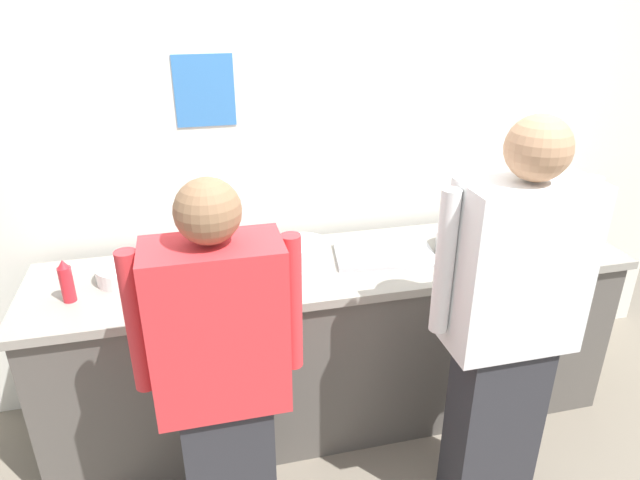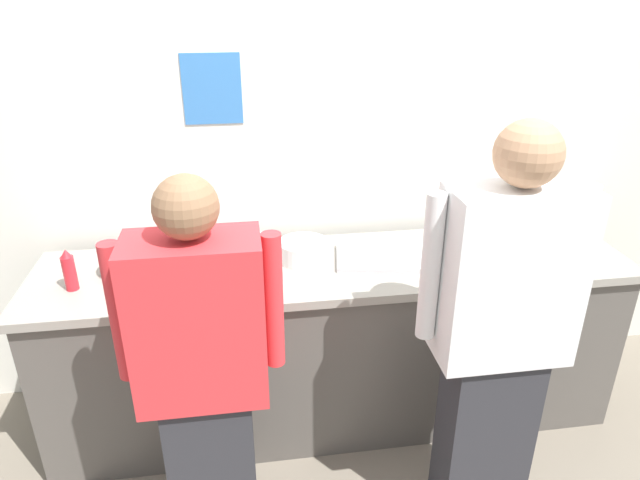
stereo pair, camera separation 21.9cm
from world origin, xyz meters
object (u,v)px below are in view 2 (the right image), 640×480
at_px(plate_stack_front, 304,251).
at_px(ramekin_red_sauce, 522,231).
at_px(deli_cup, 259,243).
at_px(ramekin_orange_sauce, 258,271).
at_px(chef_near_left, 204,376).
at_px(ramekin_yellow_sauce, 536,247).
at_px(sheet_tray, 386,257).
at_px(squeeze_bottle_primary, 69,270).
at_px(mixing_bowl_steel, 474,249).
at_px(chef_center, 499,335).
at_px(plate_stack_rear, 128,264).

relative_size(plate_stack_front, ramekin_red_sauce, 2.70).
height_order(plate_stack_front, deli_cup, plate_stack_front).
distance_m(plate_stack_front, ramekin_orange_sauce, 0.26).
xyz_separation_m(ramekin_red_sauce, deli_cup, (-1.38, 0.01, 0.02)).
distance_m(chef_near_left, ramekin_yellow_sauce, 1.73).
distance_m(plate_stack_front, sheet_tray, 0.40).
bearing_deg(ramekin_yellow_sauce, squeeze_bottle_primary, -178.57).
xyz_separation_m(mixing_bowl_steel, sheet_tray, (-0.42, 0.06, -0.04)).
height_order(chef_center, sheet_tray, chef_center).
relative_size(sheet_tray, squeeze_bottle_primary, 2.48).
bearing_deg(deli_cup, ramekin_red_sauce, -0.48).
height_order(plate_stack_rear, ramekin_orange_sauce, plate_stack_rear).
height_order(squeeze_bottle_primary, ramekin_yellow_sauce, squeeze_bottle_primary).
relative_size(mixing_bowl_steel, ramekin_red_sauce, 3.75).
relative_size(chef_center, plate_stack_front, 7.27).
bearing_deg(ramekin_yellow_sauce, chef_center, -126.65).
height_order(chef_near_left, ramekin_orange_sauce, chef_near_left).
xyz_separation_m(plate_stack_rear, sheet_tray, (1.20, -0.06, -0.02)).
bearing_deg(ramekin_yellow_sauce, sheet_tray, 178.41).
bearing_deg(squeeze_bottle_primary, plate_stack_front, 7.45).
height_order(plate_stack_front, ramekin_yellow_sauce, plate_stack_front).
xyz_separation_m(plate_stack_front, mixing_bowl_steel, (0.81, -0.11, 0.00)).
relative_size(chef_center, squeeze_bottle_primary, 9.04).
bearing_deg(plate_stack_front, squeeze_bottle_primary, -172.55).
relative_size(plate_stack_front, plate_stack_rear, 0.95).
bearing_deg(plate_stack_front, ramekin_red_sauce, 5.68).
distance_m(chef_center, ramekin_red_sauce, 1.02).
bearing_deg(mixing_bowl_steel, chef_center, -104.45).
distance_m(ramekin_red_sauce, deli_cup, 1.38).
distance_m(mixing_bowl_steel, squeeze_bottle_primary, 1.83).
distance_m(plate_stack_front, ramekin_yellow_sauce, 1.15).
bearing_deg(chef_center, plate_stack_front, 130.37).
height_order(sheet_tray, ramekin_yellow_sauce, ramekin_yellow_sauce).
bearing_deg(ramekin_yellow_sauce, ramekin_orange_sauce, -178.07).
height_order(squeeze_bottle_primary, ramekin_red_sauce, squeeze_bottle_primary).
bearing_deg(sheet_tray, deli_cup, 162.58).
bearing_deg(chef_center, ramekin_orange_sauce, 143.95).
height_order(mixing_bowl_steel, ramekin_yellow_sauce, mixing_bowl_steel).
distance_m(ramekin_yellow_sauce, deli_cup, 1.37).
bearing_deg(chef_center, plate_stack_rear, 152.48).
distance_m(mixing_bowl_steel, ramekin_orange_sauce, 1.03).
distance_m(chef_near_left, mixing_bowl_steel, 1.41).
relative_size(plate_stack_front, ramekin_yellow_sauce, 2.81).
xyz_separation_m(chef_near_left, sheet_tray, (0.84, 0.68, 0.07)).
bearing_deg(deli_cup, chef_near_left, -105.48).
distance_m(chef_center, deli_cup, 1.23).
relative_size(plate_stack_rear, ramekin_yellow_sauce, 2.96).
bearing_deg(ramekin_orange_sauce, ramekin_red_sauce, 9.86).
relative_size(plate_stack_front, deli_cup, 2.62).
height_order(plate_stack_rear, ramekin_yellow_sauce, plate_stack_rear).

